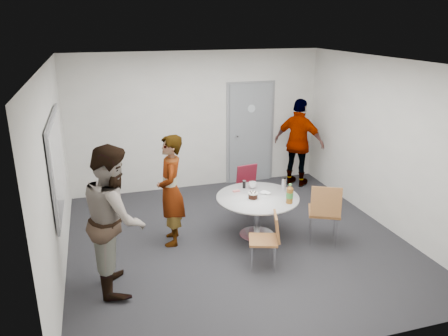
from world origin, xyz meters
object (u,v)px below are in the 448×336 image
object	(u,v)px
chair_near_right	(325,208)
person_right	(299,143)
whiteboard	(58,162)
chair_near_left	(269,235)
person_left	(115,218)
table	(259,202)
person_main	(171,190)
door	(250,133)
chair_far	(249,184)

from	to	relation	value
chair_near_right	person_right	world-z (taller)	person_right
person_right	whiteboard	bearing A→B (deg)	69.67
whiteboard	chair_near_left	size ratio (longest dim) A/B	2.40
chair_near_right	person_left	distance (m)	3.06
chair_near_right	table	bearing A→B (deg)	173.01
whiteboard	chair_near_right	size ratio (longest dim) A/B	1.97
table	chair_near_right	distance (m)	0.99
person_right	person_left	bearing A→B (deg)	82.77
chair_near_right	person_main	distance (m)	2.30
table	chair_near_left	xyz separation A→B (m)	(-0.21, -0.90, -0.10)
table	person_main	distance (m)	1.38
door	chair_near_left	xyz separation A→B (m)	(-0.92, -3.30, -0.55)
table	person_left	size ratio (longest dim) A/B	0.68
door	person_left	bearing A→B (deg)	-132.83
door	person_main	size ratio (longest dim) A/B	1.25
door	person_left	size ratio (longest dim) A/B	1.13
whiteboard	person_left	distance (m)	1.19
chair_near_right	person_left	bearing A→B (deg)	-150.13
whiteboard	person_main	size ratio (longest dim) A/B	1.12
chair_near_left	chair_near_right	world-z (taller)	chair_near_right
door	person_left	distance (m)	4.28
person_main	person_left	bearing A→B (deg)	-33.06
table	chair_far	distance (m)	0.93
whiteboard	chair_near_left	distance (m)	2.99
chair_near_right	person_main	size ratio (longest dim) A/B	0.57
chair_near_left	person_left	bearing A→B (deg)	103.64
chair_near_right	person_right	xyz separation A→B (m)	(0.73, 2.41, 0.30)
door	chair_near_right	size ratio (longest dim) A/B	2.20
chair_near_left	person_left	world-z (taller)	person_left
door	chair_near_left	distance (m)	3.47
whiteboard	person_right	distance (m)	4.78
door	person_right	xyz separation A→B (m)	(0.85, -0.53, -0.13)
table	chair_far	bearing A→B (deg)	79.58
person_main	person_left	distance (m)	1.27
person_main	person_right	bearing A→B (deg)	129.61
door	chair_far	world-z (taller)	door
chair_near_right	person_right	bearing A→B (deg)	99.20
person_right	chair_near_right	bearing A→B (deg)	121.11
whiteboard	person_main	world-z (taller)	whiteboard
chair_far	person_right	world-z (taller)	person_right
whiteboard	chair_far	distance (m)	3.25
person_left	whiteboard	bearing A→B (deg)	35.69
chair_far	table	bearing A→B (deg)	70.67
whiteboard	table	size ratio (longest dim) A/B	1.49
person_main	chair_near_right	bearing A→B (deg)	80.92
whiteboard	door	bearing A→B (deg)	32.66
whiteboard	chair_near_left	world-z (taller)	whiteboard
chair_near_left	chair_far	bearing A→B (deg)	6.54
whiteboard	person_right	xyz separation A→B (m)	(4.41, 1.75, -0.56)
door	person_main	world-z (taller)	door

